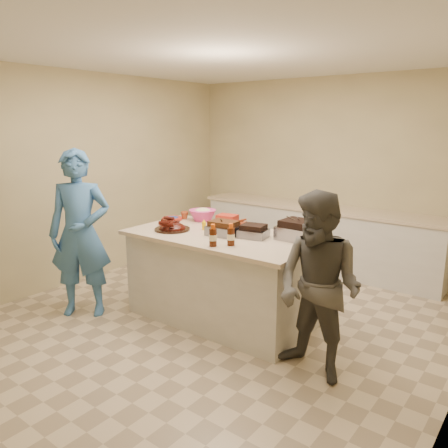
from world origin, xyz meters
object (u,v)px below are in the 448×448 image
Objects in this scene: island at (221,318)px; mustard_bottle at (204,230)px; bbq_bottle_b at (231,245)px; roasting_pan at (296,239)px; guest_gray at (314,374)px; rib_platter at (172,230)px; plastic_cup at (185,219)px; bbq_bottle_a at (213,246)px; guest_blue at (86,312)px; coleslaw_bowl at (203,221)px.

mustard_bottle is (-0.27, 0.04, 0.93)m from island.
mustard_bottle is at bearing 169.58° from island.
roasting_pan is at bearing 57.05° from bbq_bottle_b.
guest_gray is (1.55, -0.42, -0.93)m from mustard_bottle.
rib_platter reaches higher than plastic_cup.
rib_platter is at bearing -60.56° from plastic_cup.
guest_gray is at bearing 1.10° from bbq_bottle_a.
guest_blue is (-0.75, -0.63, -0.93)m from rib_platter.
mustard_bottle is (-0.97, -0.26, 0.00)m from roasting_pan.
plastic_cup is at bearing 156.71° from island.
coleslaw_bowl reaches higher than plastic_cup.
plastic_cup is 0.05× the size of guest_blue.
bbq_bottle_b reaches higher than rib_platter.
coleslaw_bowl reaches higher than mustard_bottle.
rib_platter is 0.87m from bbq_bottle_b.
plastic_cup is at bearing 119.44° from rib_platter.
island is at bearing -155.00° from roasting_pan.
rib_platter is 0.25× the size of guest_gray.
bbq_bottle_b is at bearing -35.96° from coleslaw_bowl.
roasting_pan is 1.52m from plastic_cup.
bbq_bottle_b is at bearing -121.43° from roasting_pan.
island is 1.34m from guest_gray.
coleslaw_bowl reaches higher than island.
bbq_bottle_a is 0.65m from mustard_bottle.
roasting_pan reaches higher than island.
plastic_cup is at bearing 28.69° from guest_blue.
rib_platter is at bearing -163.28° from island.
plastic_cup is (-0.55, 0.28, 0.00)m from mustard_bottle.
roasting_pan reaches higher than mustard_bottle.
guest_blue is at bearing -120.68° from coleslaw_bowl.
roasting_pan is at bearing 55.05° from bbq_bottle_a.
rib_platter is at bearing -84.90° from coleslaw_bowl.
coleslaw_bowl is (-0.58, 0.39, 0.93)m from island.
coleslaw_bowl is 1.12m from bbq_bottle_a.
rib_platter reaches higher than mustard_bottle.
bbq_bottle_a reaches higher than mustard_bottle.
guest_blue is (-0.70, -1.19, -0.93)m from coleslaw_bowl.
mustard_bottle is at bearing 137.69° from bbq_bottle_a.
island is 1.16m from coleslaw_bowl.
coleslaw_bowl is at bearing 20.79° from guest_blue.
bbq_bottle_b is 1.29m from plastic_cup.
rib_platter reaches higher than guest_gray.
guest_blue is (-1.61, -0.53, -0.93)m from bbq_bottle_b.
plastic_cup is 1.54m from guest_blue.
bbq_bottle_b reaches higher than mustard_bottle.
rib_platter is at bearing -140.83° from mustard_bottle.
bbq_bottle_b is at bearing 46.85° from bbq_bottle_a.
rib_platter is (-0.53, -0.17, 0.93)m from island.
island is 9.44× the size of bbq_bottle_b.
roasting_pan is (1.24, 0.48, -0.00)m from rib_platter.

